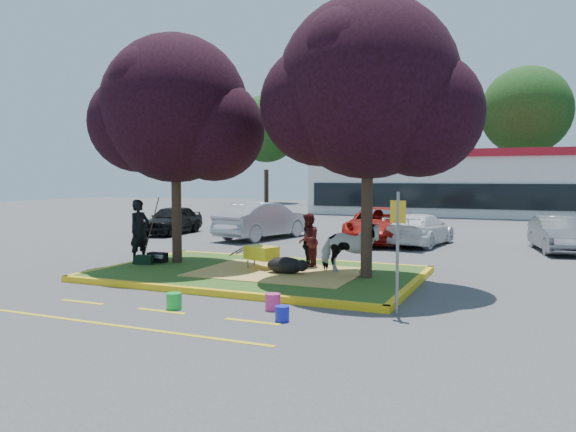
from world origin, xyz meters
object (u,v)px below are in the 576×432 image
at_px(wheelbarrow, 262,253).
at_px(handler, 140,231).
at_px(cow, 350,248).
at_px(bucket_blue, 282,314).
at_px(sign_post, 398,240).
at_px(car_silver, 263,220).
at_px(car_black, 172,220).
at_px(bucket_pink, 273,302).
at_px(bucket_green, 174,301).
at_px(calf, 285,265).

bearing_deg(wheelbarrow, handler, -148.96).
distance_m(cow, bucket_blue, 4.40).
height_order(sign_post, car_silver, sign_post).
bearing_deg(bucket_blue, car_black, 132.03).
height_order(bucket_pink, bucket_blue, bucket_pink).
relative_size(cow, sign_post, 0.68).
bearing_deg(bucket_green, cow, 62.20).
distance_m(bucket_green, car_silver, 12.83).
distance_m(cow, bucket_green, 4.95).
bearing_deg(calf, handler, -176.11).
distance_m(handler, bucket_pink, 6.51).
height_order(wheelbarrow, car_silver, car_silver).
bearing_deg(car_silver, bucket_green, 121.54).
bearing_deg(car_black, car_silver, -6.32).
height_order(handler, bucket_blue, handler).
relative_size(handler, car_silver, 0.39).
xyz_separation_m(bucket_blue, car_silver, (-6.32, 12.19, 0.64)).
relative_size(calf, bucket_green, 3.07).
bearing_deg(calf, wheelbarrow, 154.65).
bearing_deg(bucket_green, handler, 135.18).
distance_m(bucket_blue, car_silver, 13.75).
bearing_deg(sign_post, wheelbarrow, 165.31).
distance_m(bucket_pink, car_silver, 12.87).
height_order(handler, car_black, handler).
bearing_deg(wheelbarrow, car_black, 159.65).
height_order(calf, wheelbarrow, wheelbarrow).
height_order(calf, handler, handler).
distance_m(cow, bucket_pink, 3.71).
bearing_deg(car_silver, sign_post, 140.16).
xyz_separation_m(cow, bucket_blue, (0.07, -4.34, -0.68)).
height_order(cow, wheelbarrow, cow).
xyz_separation_m(bucket_green, bucket_blue, (2.35, -0.00, -0.02)).
height_order(handler, bucket_green, handler).
relative_size(handler, bucket_blue, 6.53).
height_order(wheelbarrow, bucket_pink, wheelbarrow).
bearing_deg(calf, bucket_pink, -67.08).
distance_m(bucket_blue, car_black, 16.45).
relative_size(bucket_blue, car_black, 0.07).
xyz_separation_m(cow, car_black, (-10.94, 7.87, -0.17)).
height_order(wheelbarrow, car_black, car_black).
height_order(bucket_green, car_black, car_black).
bearing_deg(bucket_pink, handler, 151.38).
height_order(sign_post, bucket_pink, sign_post).
relative_size(bucket_green, bucket_pink, 0.99).
bearing_deg(handler, cow, -74.47).
bearing_deg(cow, bucket_pink, 169.15).
relative_size(wheelbarrow, bucket_blue, 5.70).
relative_size(handler, bucket_pink, 5.60).
bearing_deg(cow, sign_post, -152.30).
height_order(cow, bucket_pink, cow).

